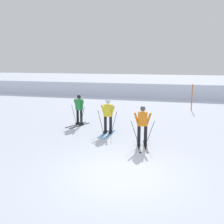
{
  "coord_description": "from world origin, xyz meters",
  "views": [
    {
      "loc": [
        1.61,
        -7.39,
        3.56
      ],
      "look_at": [
        -1.66,
        5.4,
        0.9
      ],
      "focal_mm": 40.98,
      "sensor_mm": 36.0,
      "label": 1
    }
  ],
  "objects_px": {
    "skier_green": "(79,109)",
    "trail_marker_pole": "(192,97)",
    "skier_orange": "(142,124)",
    "skier_yellow": "(108,115)"
  },
  "relations": [
    {
      "from": "skier_green",
      "to": "trail_marker_pole",
      "type": "relative_size",
      "value": 0.89
    },
    {
      "from": "skier_orange",
      "to": "skier_green",
      "type": "bearing_deg",
      "value": 145.77
    },
    {
      "from": "skier_yellow",
      "to": "trail_marker_pole",
      "type": "bearing_deg",
      "value": 59.69
    },
    {
      "from": "skier_green",
      "to": "trail_marker_pole",
      "type": "bearing_deg",
      "value": 44.2
    },
    {
      "from": "skier_orange",
      "to": "skier_green",
      "type": "height_order",
      "value": "same"
    },
    {
      "from": "skier_orange",
      "to": "trail_marker_pole",
      "type": "relative_size",
      "value": 0.89
    },
    {
      "from": "skier_green",
      "to": "skier_orange",
      "type": "bearing_deg",
      "value": -34.23
    },
    {
      "from": "skier_yellow",
      "to": "trail_marker_pole",
      "type": "height_order",
      "value": "trail_marker_pole"
    },
    {
      "from": "skier_orange",
      "to": "skier_yellow",
      "type": "bearing_deg",
      "value": 142.89
    },
    {
      "from": "skier_yellow",
      "to": "trail_marker_pole",
      "type": "relative_size",
      "value": 0.89
    }
  ]
}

